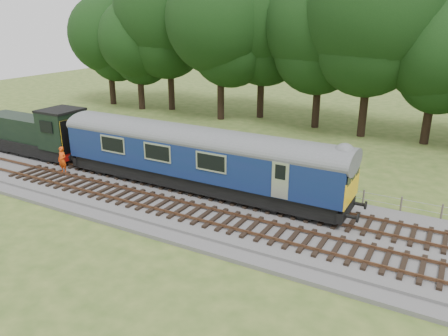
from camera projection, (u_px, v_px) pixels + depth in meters
The scene contains 9 objects.
ground at pixel (265, 222), 22.85m from camera, with size 120.00×120.00×0.00m, color #3C5921.
ballast at pixel (265, 219), 22.79m from camera, with size 70.00×7.00×0.35m, color #4C4C4F.
track_north at pixel (276, 205), 23.87m from camera, with size 67.20×2.40×0.21m.
track_south at pixel (252, 227), 21.40m from camera, with size 67.20×2.40×0.21m.
fence at pixel (296, 193), 26.56m from camera, with size 64.00×0.12×1.00m, color #6B6054, non-canonical shape.
tree_line at pixel (361, 130), 40.97m from camera, with size 70.00×8.00×18.00m, color black, non-canonical shape.
dmu_railcar at pixel (197, 153), 25.47m from camera, with size 18.05×2.86×3.88m.
shunter_loco at pixel (38, 134), 32.08m from camera, with size 8.92×2.60×3.38m.
worker at pixel (62, 160), 28.63m from camera, with size 0.65×0.43×1.78m, color #EF480C.
Camera 1 is at (8.16, -19.06, 10.25)m, focal length 35.00 mm.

